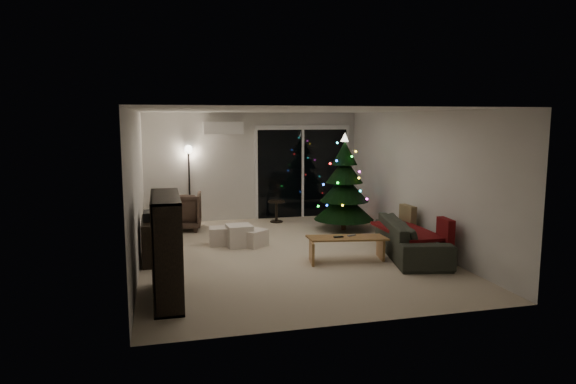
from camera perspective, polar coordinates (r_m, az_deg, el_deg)
The scene contains 18 objects.
room at distance 10.48m, azimuth 0.29°, elevation 0.79°, with size 6.50×7.51×2.60m.
bookshelf at distance 6.90m, azimuth -14.74°, elevation -6.12°, with size 0.35×1.39×1.39m, color black, non-canonical shape.
media_cabinet at distance 8.90m, azimuth -14.56°, elevation -5.20°, with size 0.41×1.11×0.69m, color black.
stereo at distance 8.82m, azimuth -14.66°, elevation -2.54°, with size 0.35×0.41×0.15m, color black.
armchair at distance 11.21m, azimuth -11.88°, elevation -2.09°, with size 0.86×0.88×0.80m, color #3F2E27.
ottoman at distance 9.62m, azimuth -5.44°, elevation -4.84°, with size 0.45×0.45×0.41m, color silver.
cardboard_box_a at distance 9.78m, azimuth -7.35°, elevation -4.87°, with size 0.47×0.36×0.34m, color beige.
cardboard_box_b at distance 9.60m, azimuth -3.72°, elevation -5.15°, with size 0.44×0.33×0.31m, color beige.
side_table at distance 11.78m, azimuth -1.30°, elevation -2.18°, with size 0.39×0.39×0.49m, color black.
floor_lamp at distance 11.89m, azimuth -10.89°, elevation 0.72°, with size 0.27×0.27×1.70m, color black.
sofa at distance 9.14m, azimuth 13.57°, elevation -5.02°, with size 2.14×0.84×0.63m, color black.
sofa_throw at distance 9.07m, azimuth 13.04°, elevation -4.21°, with size 0.67×1.54×0.05m, color maroon.
cushion_a at distance 9.77m, azimuth 13.15°, elevation -2.65°, with size 0.12×0.41×0.41m, color #70644A.
cushion_b at distance 8.66m, azimuth 17.10°, elevation -4.18°, with size 0.12×0.41×0.41m, color maroon.
coffee_table at distance 8.68m, azimuth 6.55°, elevation -6.29°, with size 1.29×0.45×0.41m, color #A27347, non-canonical shape.
remote_a at distance 8.58m, azimuth 5.63°, elevation -4.98°, with size 0.16×0.05×0.02m, color black.
remote_b at distance 8.71m, azimuth 7.07°, elevation -4.80°, with size 0.15×0.04×0.02m, color slate.
christmas_tree at distance 10.89m, azimuth 6.27°, elevation 1.09°, with size 1.28×1.28×2.06m, color black.
Camera 1 is at (-2.14, -8.57, 2.37)m, focal length 32.00 mm.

